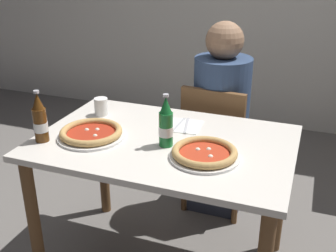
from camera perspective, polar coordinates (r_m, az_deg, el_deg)
The scene contains 9 objects.
dining_table_main at distance 1.98m, azimuth -0.51°, elevation -4.92°, with size 1.20×0.80×0.75m.
chair_behind_table at distance 2.54m, azimuth 6.79°, elevation -2.24°, with size 0.43×0.43×0.85m.
diner_seated at distance 2.54m, azimuth 7.29°, elevation 0.28°, with size 0.34×0.34×1.21m.
pizza_margherita_near at distance 1.76m, azimuth 5.12°, elevation -3.83°, with size 0.31×0.31×0.04m.
pizza_marinara_far at distance 1.98m, azimuth -10.67°, elevation -0.99°, with size 0.32×0.32×0.04m.
beer_bottle_left at distance 1.96m, azimuth -17.43°, elevation 0.78°, with size 0.07×0.07×0.25m.
beer_bottle_center at distance 1.83m, azimuth -0.30°, elevation 0.22°, with size 0.07×0.07×0.25m.
napkin_with_cutlery at distance 2.07m, azimuth 2.08°, elevation 0.06°, with size 0.19×0.19×0.01m.
paper_cup at distance 2.23m, azimuth -9.31°, elevation 2.68°, with size 0.07×0.07×0.10m, color white.
Camera 1 is at (0.62, -1.63, 1.57)m, focal length 43.68 mm.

